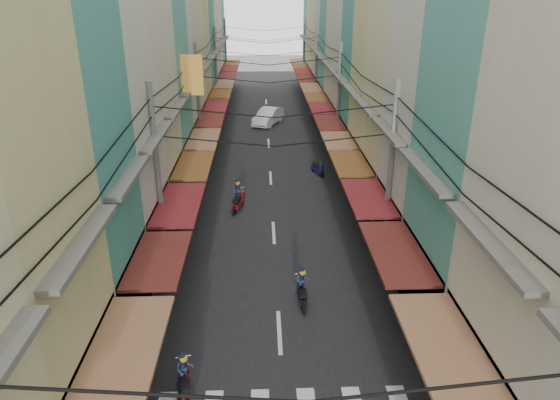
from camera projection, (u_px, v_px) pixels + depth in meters
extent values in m
plane|color=slate|center=(277.00, 301.00, 19.91)|extent=(160.00, 160.00, 0.00)
cube|color=black|center=(269.00, 151.00, 38.30)|extent=(10.00, 80.00, 0.02)
cube|color=gray|center=(184.00, 151.00, 38.07)|extent=(3.00, 80.00, 0.06)
cube|color=gray|center=(353.00, 150.00, 38.52)|extent=(3.00, 80.00, 0.06)
cube|color=black|center=(76.00, 390.00, 13.32)|extent=(1.20, 4.52, 3.20)
cube|color=#8F5E41|center=(126.00, 346.00, 12.83)|extent=(1.80, 4.33, 0.12)
cube|color=#595651|center=(83.00, 243.00, 11.63)|extent=(0.50, 4.23, 0.15)
cube|color=teal|center=(0.00, 59.00, 14.25)|extent=(6.00, 4.30, 19.25)
cube|color=black|center=(120.00, 295.00, 17.47)|extent=(1.20, 4.13, 3.20)
cube|color=maroon|center=(159.00, 259.00, 16.97)|extent=(1.80, 3.96, 0.12)
cube|color=#595651|center=(129.00, 177.00, 15.78)|extent=(0.50, 3.87, 0.15)
cube|color=beige|center=(56.00, 19.00, 18.26)|extent=(6.00, 5.14, 20.93)
cube|color=black|center=(147.00, 234.00, 21.81)|extent=(1.20, 4.94, 3.20)
cube|color=maroon|center=(179.00, 204.00, 21.31)|extent=(1.80, 4.73, 0.12)
cube|color=#595651|center=(157.00, 136.00, 20.12)|extent=(0.50, 4.63, 0.15)
cube|color=beige|center=(103.00, 52.00, 23.59)|extent=(6.00, 4.95, 17.43)
cube|color=black|center=(167.00, 191.00, 26.45)|extent=(1.20, 4.75, 3.20)
cube|color=brown|center=(194.00, 165.00, 25.96)|extent=(1.80, 4.56, 0.12)
cube|color=#595651|center=(177.00, 108.00, 24.76)|extent=(0.50, 4.46, 0.15)
cube|color=teal|center=(130.00, 52.00, 28.38)|extent=(6.00, 4.99, 16.32)
cube|color=black|center=(181.00, 161.00, 31.03)|extent=(1.20, 4.80, 3.20)
cube|color=#8F5E41|center=(204.00, 139.00, 30.53)|extent=(1.80, 4.60, 0.12)
cube|color=#595651|center=(190.00, 90.00, 29.34)|extent=(0.50, 4.50, 0.15)
cube|color=black|center=(191.00, 139.00, 35.46)|extent=(1.20, 4.46, 3.20)
cube|color=maroon|center=(211.00, 120.00, 34.97)|extent=(1.80, 4.27, 0.12)
cube|color=#595651|center=(199.00, 77.00, 33.77)|extent=(0.50, 4.18, 0.15)
cube|color=#C8C08D|center=(158.00, 6.00, 36.37)|extent=(6.00, 4.89, 20.58)
cube|color=black|center=(198.00, 123.00, 39.85)|extent=(1.20, 4.70, 3.20)
cube|color=maroon|center=(216.00, 105.00, 39.35)|extent=(1.80, 4.50, 0.12)
cube|color=#595651|center=(206.00, 66.00, 38.16)|extent=(0.50, 4.40, 0.15)
cube|color=tan|center=(170.00, 19.00, 41.12)|extent=(6.00, 4.52, 18.44)
cube|color=black|center=(204.00, 110.00, 44.18)|extent=(1.20, 4.34, 3.20)
cube|color=brown|center=(221.00, 94.00, 43.68)|extent=(1.80, 4.16, 0.12)
cube|color=#595651|center=(211.00, 59.00, 42.49)|extent=(0.50, 4.07, 0.15)
cube|color=teal|center=(178.00, 3.00, 45.16)|extent=(6.00, 5.20, 20.63)
cube|color=black|center=(209.00, 99.00, 48.65)|extent=(1.20, 4.99, 3.20)
cube|color=#8F5E41|center=(224.00, 84.00, 48.15)|extent=(1.80, 4.78, 0.12)
cube|color=#595651|center=(216.00, 52.00, 46.96)|extent=(0.50, 4.68, 0.15)
cube|color=black|center=(214.00, 89.00, 53.31)|extent=(1.20, 4.74, 3.20)
cube|color=maroon|center=(227.00, 76.00, 52.81)|extent=(1.80, 4.55, 0.12)
cube|color=#595651|center=(220.00, 46.00, 51.62)|extent=(0.50, 4.45, 0.15)
cube|color=black|center=(217.00, 81.00, 57.86)|extent=(1.20, 4.76, 3.20)
cube|color=maroon|center=(230.00, 69.00, 57.36)|extent=(1.80, 4.56, 0.12)
cube|color=#595651|center=(223.00, 42.00, 56.17)|extent=(0.50, 4.46, 0.15)
cube|color=teal|center=(197.00, 3.00, 59.12)|extent=(6.00, 5.04, 19.90)
cube|color=black|center=(221.00, 74.00, 62.46)|extent=(1.20, 4.84, 3.20)
cube|color=brown|center=(232.00, 63.00, 61.96)|extent=(1.80, 4.64, 0.12)
cube|color=#595651|center=(226.00, 38.00, 60.77)|extent=(0.50, 4.54, 0.15)
cube|color=brown|center=(192.00, 75.00, 28.06)|extent=(1.20, 0.40, 2.20)
cube|color=black|center=(493.00, 386.00, 13.45)|extent=(1.20, 4.78, 3.20)
cube|color=#8F5E41|center=(444.00, 346.00, 12.85)|extent=(1.80, 4.58, 0.12)
cube|color=#595651|center=(488.00, 242.00, 11.70)|extent=(0.50, 4.48, 0.15)
cube|color=teal|center=(530.00, 123.00, 15.81)|extent=(6.00, 5.03, 15.08)
cube|color=black|center=(433.00, 285.00, 18.05)|extent=(1.20, 4.83, 3.20)
cube|color=maroon|center=(396.00, 251.00, 17.45)|extent=(1.80, 4.63, 0.12)
cube|color=#595651|center=(424.00, 170.00, 16.30)|extent=(0.50, 4.53, 0.15)
cube|color=beige|center=(483.00, 7.00, 19.05)|extent=(6.00, 4.79, 21.66)
cube|color=black|center=(398.00, 225.00, 22.57)|extent=(1.20, 4.60, 3.20)
cube|color=maroon|center=(368.00, 197.00, 21.97)|extent=(1.80, 4.41, 0.12)
cube|color=#595651|center=(388.00, 131.00, 20.82)|extent=(0.50, 4.31, 0.15)
cube|color=#C8C08D|center=(441.00, 14.00, 23.51)|extent=(6.00, 4.52, 20.74)
cube|color=black|center=(376.00, 188.00, 26.85)|extent=(1.20, 4.34, 3.20)
cube|color=brown|center=(350.00, 163.00, 26.25)|extent=(1.80, 4.16, 0.12)
cube|color=#595651|center=(366.00, 107.00, 25.10)|extent=(0.50, 4.07, 0.15)
cube|color=tan|center=(409.00, 72.00, 28.78)|extent=(6.00, 4.12, 14.13)
cube|color=black|center=(361.00, 162.00, 30.83)|extent=(1.20, 3.96, 3.20)
cube|color=#8F5E41|center=(338.00, 140.00, 30.23)|extent=(1.80, 3.79, 0.12)
cube|color=#595651|center=(352.00, 91.00, 29.08)|extent=(0.50, 3.71, 0.15)
cube|color=teal|center=(393.00, 33.00, 32.01)|extent=(6.00, 4.40, 17.68)
cube|color=black|center=(350.00, 142.00, 34.75)|extent=(1.20, 4.23, 3.20)
cube|color=maroon|center=(329.00, 123.00, 34.15)|extent=(1.80, 4.05, 0.12)
cube|color=#595651|center=(341.00, 79.00, 33.01)|extent=(0.50, 3.96, 0.15)
cube|color=black|center=(340.00, 126.00, 38.91)|extent=(1.20, 4.45, 3.20)
cube|color=maroon|center=(322.00, 108.00, 38.31)|extent=(1.80, 4.26, 0.12)
cube|color=#595651|center=(332.00, 69.00, 37.16)|extent=(0.50, 4.17, 0.15)
cube|color=beige|center=(368.00, 0.00, 39.44)|extent=(6.00, 4.00, 21.25)
cube|color=black|center=(333.00, 113.00, 42.88)|extent=(1.20, 3.84, 3.20)
cube|color=brown|center=(316.00, 97.00, 42.29)|extent=(1.80, 3.68, 0.12)
cube|color=#595651|center=(325.00, 61.00, 41.14)|extent=(0.50, 3.60, 0.15)
cube|color=black|center=(326.00, 102.00, 47.03)|extent=(1.20, 4.81, 3.20)
cube|color=#8F5E41|center=(311.00, 88.00, 46.43)|extent=(1.80, 4.61, 0.12)
cube|color=#595651|center=(319.00, 54.00, 45.28)|extent=(0.50, 4.51, 0.15)
cube|color=beige|center=(348.00, 7.00, 48.49)|extent=(6.00, 5.00, 19.71)
cube|color=black|center=(320.00, 92.00, 51.63)|extent=(1.20, 4.80, 3.20)
cube|color=maroon|center=(306.00, 79.00, 51.03)|extent=(1.80, 4.60, 0.12)
cube|color=#595651|center=(313.00, 48.00, 49.88)|extent=(0.50, 4.50, 0.15)
cube|color=#C8C08D|center=(340.00, 20.00, 53.33)|extent=(6.00, 4.32, 16.86)
cube|color=black|center=(316.00, 84.00, 55.92)|extent=(1.20, 4.15, 3.20)
cube|color=maroon|center=(303.00, 72.00, 55.32)|extent=(1.80, 3.97, 0.12)
cube|color=#595651|center=(309.00, 43.00, 54.17)|extent=(0.50, 3.89, 0.15)
cube|color=tan|center=(335.00, 3.00, 56.71)|extent=(6.00, 4.33, 19.96)
cube|color=black|center=(312.00, 78.00, 59.90)|extent=(1.20, 4.16, 3.20)
cube|color=brown|center=(300.00, 66.00, 59.30)|extent=(1.80, 3.99, 0.12)
cube|color=#595651|center=(306.00, 40.00, 58.15)|extent=(0.50, 3.90, 0.15)
cube|color=teal|center=(329.00, 26.00, 62.04)|extent=(6.00, 4.88, 14.34)
cube|color=black|center=(309.00, 72.00, 64.13)|extent=(1.20, 4.68, 3.20)
cube|color=#8F5E41|center=(297.00, 61.00, 63.53)|extent=(1.80, 4.49, 0.12)
cube|color=#595651|center=(303.00, 36.00, 62.38)|extent=(0.50, 4.39, 0.15)
cylinder|color=slate|center=(158.00, 180.00, 20.90)|extent=(0.26, 0.26, 8.20)
cylinder|color=slate|center=(390.00, 177.00, 21.23)|extent=(0.26, 0.26, 8.20)
cylinder|color=slate|center=(199.00, 104.00, 34.70)|extent=(0.26, 0.26, 8.20)
cylinder|color=slate|center=(339.00, 103.00, 35.03)|extent=(0.26, 0.26, 8.20)
cylinder|color=slate|center=(216.00, 71.00, 48.50)|extent=(0.26, 0.26, 8.20)
cylinder|color=slate|center=(316.00, 71.00, 48.83)|extent=(0.26, 0.26, 8.20)
cylinder|color=slate|center=(226.00, 53.00, 62.29)|extent=(0.26, 0.26, 8.20)
cylinder|color=slate|center=(304.00, 53.00, 62.63)|extent=(0.26, 0.26, 8.20)
imported|color=silver|center=(268.00, 124.00, 45.81)|extent=(5.57, 3.88, 1.83)
imported|color=black|center=(451.00, 279.00, 21.40)|extent=(1.86, 1.15, 1.20)
cylinder|color=black|center=(189.00, 377.00, 15.66)|extent=(0.09, 0.48, 0.48)
cube|color=maroon|center=(186.00, 387.00, 15.06)|extent=(0.31, 1.05, 0.26)
cube|color=black|center=(184.00, 386.00, 14.74)|extent=(0.29, 0.50, 0.16)
cube|color=maroon|center=(188.00, 370.00, 15.44)|extent=(0.27, 0.26, 0.50)
imported|color=#202A4B|center=(186.00, 384.00, 15.01)|extent=(0.48, 0.34, 1.22)
sphere|color=gold|center=(184.00, 360.00, 14.65)|extent=(0.26, 0.26, 0.26)
cylinder|color=black|center=(301.00, 291.00, 20.13)|extent=(0.09, 0.47, 0.47)
cylinder|color=black|center=(303.00, 308.00, 19.05)|extent=(0.09, 0.47, 0.47)
cube|color=black|center=(302.00, 296.00, 19.53)|extent=(0.31, 1.04, 0.25)
cube|color=black|center=(303.00, 293.00, 19.22)|extent=(0.29, 0.50, 0.16)
cube|color=black|center=(301.00, 285.00, 19.91)|extent=(0.27, 0.25, 0.50)
imported|color=#202A4B|center=(302.00, 293.00, 19.49)|extent=(0.48, 0.34, 1.20)
sphere|color=gold|center=(302.00, 274.00, 19.14)|extent=(0.25, 0.25, 0.25)
cylinder|color=black|center=(239.00, 201.00, 28.53)|extent=(0.10, 0.52, 0.52)
cylinder|color=black|center=(238.00, 211.00, 27.33)|extent=(0.10, 0.52, 0.52)
cube|color=maroon|center=(238.00, 203.00, 27.87)|extent=(0.34, 1.16, 0.28)
cube|color=black|center=(238.00, 200.00, 27.52)|extent=(0.32, 0.55, 0.18)
cube|color=maroon|center=(238.00, 196.00, 28.28)|extent=(0.30, 0.28, 0.55)
imported|color=#202A4B|center=(238.00, 201.00, 27.81)|extent=(0.53, 0.38, 1.33)
sphere|color=gold|center=(238.00, 184.00, 27.42)|extent=(0.28, 0.28, 0.28)
cylinder|color=black|center=(316.00, 168.00, 33.87)|extent=(0.09, 0.46, 0.46)
cylinder|color=black|center=(318.00, 174.00, 32.81)|extent=(0.09, 0.46, 0.46)
cube|color=#131244|center=(317.00, 169.00, 33.29)|extent=(0.30, 1.01, 0.25)
cube|color=black|center=(318.00, 167.00, 32.98)|extent=(0.28, 0.49, 0.16)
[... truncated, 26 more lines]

